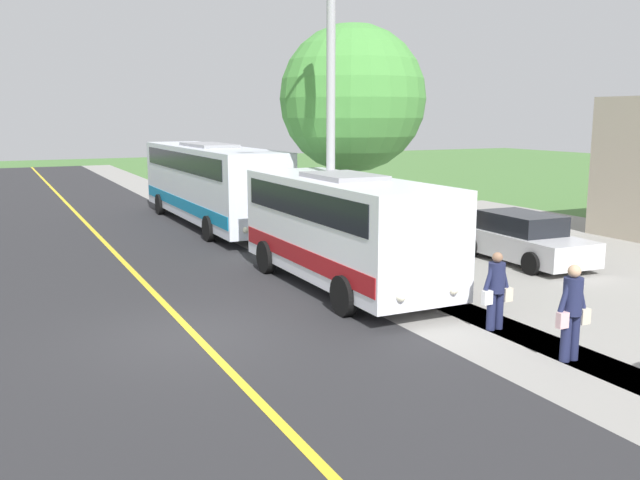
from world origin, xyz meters
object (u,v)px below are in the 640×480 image
Objects in this scene: pedestrian_with_bags at (572,310)px; parked_car_near at (523,239)px; transit_bus_rear at (210,180)px; shuttle_bus_front at (343,225)px; street_light_pole at (327,112)px; pedestrian_waiting at (496,289)px; tree_curbside at (352,99)px.

parked_car_near is (-5.08, -6.76, -0.25)m from pedestrian_with_bags.
parked_car_near is (-6.20, 11.04, -1.08)m from transit_bus_rear.
shuttle_bus_front reaches higher than pedestrian_with_bags.
transit_bus_rear is 1.49× the size of street_light_pole.
tree_curbside is (-1.80, -9.38, 3.98)m from pedestrian_waiting.
parked_car_near is 0.62× the size of tree_curbside.
street_light_pole reaches higher than transit_bus_rear.
transit_bus_rear is (0.01, -11.31, 0.18)m from shuttle_bus_front.
pedestrian_with_bags reaches higher than pedestrian_waiting.
parked_car_near is at bearing 166.03° from street_light_pole.
tree_curbside is at bearing -54.61° from parked_car_near.
transit_bus_rear is 15.87m from pedestrian_waiting.
parked_car_near is (-5.80, 1.44, -3.71)m from street_light_pole.
pedestrian_waiting is at bearing 103.95° from shuttle_bus_front.
parked_car_near is (-5.08, -4.76, -0.17)m from pedestrian_waiting.
pedestrian_waiting is 0.36× the size of parked_car_near.
transit_bus_rear reaches higher than shuttle_bus_front.
pedestrian_with_bags is at bearing 53.06° from parked_car_near.
transit_bus_rear is at bearing -65.55° from tree_curbside.
pedestrian_with_bags is at bearing 80.99° from tree_curbside.
transit_bus_rear reaches higher than pedestrian_with_bags.
parked_car_near is (-6.19, -0.27, -0.90)m from shuttle_bus_front.
pedestrian_waiting is 0.22× the size of tree_curbside.
parked_car_near is at bearing 119.32° from transit_bus_rear.
tree_curbside reaches higher than parked_car_near.
pedestrian_with_bags is at bearing 93.59° from transit_bus_rear.
parked_car_near is at bearing -126.94° from pedestrian_with_bags.
pedestrian_waiting is (-1.12, 15.80, -0.91)m from transit_bus_rear.
pedestrian_waiting is 10.34m from tree_curbside.
tree_curbside reaches higher than transit_bus_rear.
tree_curbside is at bearing -120.77° from shuttle_bus_front.
transit_bus_rear reaches higher than parked_car_near.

